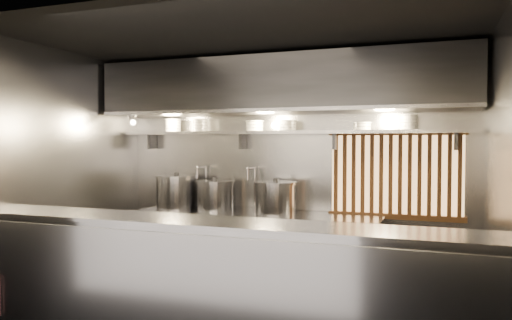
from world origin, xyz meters
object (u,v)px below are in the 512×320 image
Objects in this scene: heat_lamp at (132,118)px; stock_pot_mid at (177,192)px; stock_pot_right at (276,198)px; stock_pot_left at (215,195)px; pendant_bulb at (275,126)px.

heat_lamp is 0.55× the size of stock_pot_mid.
stock_pot_mid is at bearing 178.93° from stock_pot_right.
stock_pot_left is at bearing 17.69° from heat_lamp.
heat_lamp reaches higher than stock_pot_mid.
stock_pot_left is (1.01, 0.32, -0.98)m from heat_lamp.
stock_pot_right is (0.04, -0.09, -0.87)m from pendant_bulb.
heat_lamp is 1.10m from stock_pot_mid.
stock_pot_right reaches higher than stock_pot_left.
heat_lamp is 2.10m from stock_pot_right.
heat_lamp reaches higher than stock_pot_left.
stock_pot_right is at bearing -1.07° from stock_pot_mid.
heat_lamp reaches higher than stock_pot_right.
heat_lamp reaches higher than pendant_bulb.
stock_pot_right is at bearing 8.00° from heat_lamp.
pendant_bulb is at bearing 114.15° from stock_pot_right.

